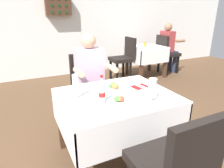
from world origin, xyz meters
TOP-DOWN VIEW (x-y plane):
  - ground_plane at (0.00, 0.00)m, footprint 11.00×11.00m
  - back_wall at (0.00, 3.47)m, footprint 11.00×0.12m
  - main_dining_table at (0.05, 0.13)m, footprint 1.12×0.91m
  - chair_far_diner_seat at (0.05, 0.97)m, footprint 0.44×0.50m
  - chair_near_camera_side at (0.05, -0.72)m, footprint 0.44×0.50m
  - seated_diner_far at (0.05, 0.87)m, footprint 0.50×0.46m
  - plate_near_camera at (-0.00, -0.03)m, footprint 0.24×0.24m
  - plate_far_diner at (0.10, 0.28)m, footprint 0.25×0.25m
  - beer_glass_left at (0.29, -0.14)m, footprint 0.08×0.08m
  - beer_glass_middle at (-0.33, 0.21)m, footprint 0.07×0.07m
  - cola_bottle_primary at (-0.15, 0.01)m, footprint 0.06×0.06m
  - napkin_cutlery_set at (0.38, 0.21)m, footprint 0.19×0.20m
  - background_dining_table at (2.03, 2.45)m, footprint 0.81×0.76m
  - background_chair_left at (1.42, 2.45)m, footprint 0.50×0.44m
  - background_chair_right at (2.65, 2.45)m, footprint 0.50×0.44m
  - background_patron at (2.69, 2.45)m, footprint 0.46×0.50m
  - background_table_tumbler at (1.97, 2.43)m, footprint 0.06×0.06m
  - wall_bottle_rack at (0.19, 3.31)m, footprint 0.56×0.21m

SIDE VIEW (x-z plane):
  - ground_plane at x=0.00m, z-range 0.00..0.00m
  - background_dining_table at x=2.03m, z-range 0.17..0.91m
  - chair_far_diner_seat at x=0.05m, z-range 0.07..1.04m
  - chair_near_camera_side at x=0.05m, z-range 0.07..1.04m
  - background_chair_left at x=1.42m, z-range 0.07..1.04m
  - background_chair_right at x=2.65m, z-range 0.07..1.04m
  - main_dining_table at x=0.05m, z-range 0.20..0.94m
  - seated_diner_far at x=0.05m, z-range 0.08..1.34m
  - background_patron at x=2.69m, z-range 0.08..1.34m
  - napkin_cutlery_set at x=0.38m, z-range 0.73..0.75m
  - plate_near_camera at x=0.00m, z-range 0.72..0.78m
  - plate_far_diner at x=0.10m, z-range 0.72..0.79m
  - background_table_tumbler at x=1.97m, z-range 0.74..0.85m
  - beer_glass_left at x=0.29m, z-range 0.74..0.95m
  - cola_bottle_primary at x=-0.15m, z-range 0.72..0.98m
  - beer_glass_middle at x=-0.33m, z-range 0.73..0.97m
  - back_wall at x=0.00m, z-range 0.00..2.79m
  - wall_bottle_rack at x=0.19m, z-range 1.43..1.85m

